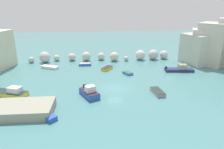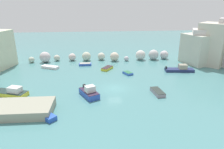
{
  "view_description": "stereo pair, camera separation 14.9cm",
  "coord_description": "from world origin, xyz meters",
  "px_view_note": "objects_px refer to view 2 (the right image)",
  "views": [
    {
      "loc": [
        -4.0,
        -34.05,
        14.64
      ],
      "look_at": [
        0.0,
        4.78,
        1.0
      ],
      "focal_mm": 32.69,
      "sensor_mm": 36.0,
      "label": 1
    },
    {
      "loc": [
        -3.85,
        -34.07,
        14.64
      ],
      "look_at": [
        0.0,
        4.78,
        1.0
      ],
      "focal_mm": 32.69,
      "sensor_mm": 36.0,
      "label": 2
    }
  ],
  "objects_px": {
    "moored_boat_4": "(50,67)",
    "moored_boat_7": "(158,92)",
    "moored_boat_3": "(180,69)",
    "moored_boat_8": "(128,73)",
    "moored_boat_6": "(12,92)",
    "moored_boat_1": "(89,93)",
    "moored_boat_5": "(46,115)",
    "moored_boat_0": "(85,64)",
    "stone_dock": "(20,109)",
    "moored_boat_2": "(107,68)"
  },
  "relations": [
    {
      "from": "moored_boat_1",
      "to": "moored_boat_6",
      "type": "relative_size",
      "value": 0.77
    },
    {
      "from": "moored_boat_6",
      "to": "moored_boat_4",
      "type": "bearing_deg",
      "value": 96.73
    },
    {
      "from": "stone_dock",
      "to": "moored_boat_3",
      "type": "relative_size",
      "value": 1.36
    },
    {
      "from": "moored_boat_0",
      "to": "moored_boat_8",
      "type": "xyz_separation_m",
      "value": [
        9.47,
        -7.74,
        -0.03
      ]
    },
    {
      "from": "moored_boat_4",
      "to": "moored_boat_6",
      "type": "height_order",
      "value": "moored_boat_6"
    },
    {
      "from": "stone_dock",
      "to": "moored_boat_3",
      "type": "bearing_deg",
      "value": 27.84
    },
    {
      "from": "moored_boat_1",
      "to": "moored_boat_7",
      "type": "relative_size",
      "value": 1.29
    },
    {
      "from": "moored_boat_4",
      "to": "moored_boat_5",
      "type": "relative_size",
      "value": 1.31
    },
    {
      "from": "moored_boat_3",
      "to": "moored_boat_4",
      "type": "distance_m",
      "value": 30.41
    },
    {
      "from": "moored_boat_6",
      "to": "moored_boat_3",
      "type": "bearing_deg",
      "value": 36.06
    },
    {
      "from": "moored_boat_4",
      "to": "moored_boat_6",
      "type": "xyz_separation_m",
      "value": [
        -3.5,
        -15.02,
        0.27
      ]
    },
    {
      "from": "moored_boat_3",
      "to": "moored_boat_7",
      "type": "relative_size",
      "value": 1.82
    },
    {
      "from": "moored_boat_5",
      "to": "moored_boat_6",
      "type": "relative_size",
      "value": 0.56
    },
    {
      "from": "moored_boat_1",
      "to": "moored_boat_2",
      "type": "relative_size",
      "value": 1.31
    },
    {
      "from": "moored_boat_3",
      "to": "moored_boat_8",
      "type": "xyz_separation_m",
      "value": [
        -12.18,
        -0.82,
        -0.27
      ]
    },
    {
      "from": "moored_boat_0",
      "to": "moored_boat_7",
      "type": "height_order",
      "value": "moored_boat_7"
    },
    {
      "from": "moored_boat_0",
      "to": "moored_boat_5",
      "type": "distance_m",
      "value": 24.85
    },
    {
      "from": "moored_boat_1",
      "to": "moored_boat_3",
      "type": "distance_m",
      "value": 23.42
    },
    {
      "from": "moored_boat_2",
      "to": "moored_boat_4",
      "type": "xyz_separation_m",
      "value": [
        -13.51,
        2.34,
        -0.01
      ]
    },
    {
      "from": "moored_boat_3",
      "to": "moored_boat_6",
      "type": "xyz_separation_m",
      "value": [
        -33.44,
        -9.74,
        0.05
      ]
    },
    {
      "from": "moored_boat_6",
      "to": "moored_boat_1",
      "type": "bearing_deg",
      "value": 12.85
    },
    {
      "from": "moored_boat_4",
      "to": "moored_boat_7",
      "type": "xyz_separation_m",
      "value": [
        21.08,
        -16.73,
        0.03
      ]
    },
    {
      "from": "stone_dock",
      "to": "moored_boat_6",
      "type": "height_order",
      "value": "moored_boat_6"
    },
    {
      "from": "moored_boat_3",
      "to": "moored_boat_8",
      "type": "height_order",
      "value": "moored_boat_3"
    },
    {
      "from": "moored_boat_0",
      "to": "moored_boat_3",
      "type": "height_order",
      "value": "moored_boat_3"
    },
    {
      "from": "moored_boat_4",
      "to": "stone_dock",
      "type": "bearing_deg",
      "value": 115.91
    },
    {
      "from": "moored_boat_4",
      "to": "moored_boat_1",
      "type": "bearing_deg",
      "value": 145.92
    },
    {
      "from": "moored_boat_5",
      "to": "moored_boat_8",
      "type": "distance_m",
      "value": 21.87
    },
    {
      "from": "moored_boat_0",
      "to": "moored_boat_1",
      "type": "bearing_deg",
      "value": 93.59
    },
    {
      "from": "moored_boat_7",
      "to": "moored_boat_5",
      "type": "bearing_deg",
      "value": -76.63
    },
    {
      "from": "moored_boat_4",
      "to": "moored_boat_7",
      "type": "relative_size",
      "value": 1.23
    },
    {
      "from": "moored_boat_4",
      "to": "moored_boat_8",
      "type": "bearing_deg",
      "value": -172.69
    },
    {
      "from": "stone_dock",
      "to": "moored_boat_1",
      "type": "bearing_deg",
      "value": 25.5
    },
    {
      "from": "moored_boat_1",
      "to": "moored_boat_2",
      "type": "distance_m",
      "value": 14.84
    },
    {
      "from": "moored_boat_1",
      "to": "moored_boat_7",
      "type": "height_order",
      "value": "moored_boat_1"
    },
    {
      "from": "moored_boat_2",
      "to": "moored_boat_4",
      "type": "height_order",
      "value": "moored_boat_2"
    },
    {
      "from": "moored_boat_3",
      "to": "moored_boat_5",
      "type": "distance_m",
      "value": 31.63
    },
    {
      "from": "moored_boat_6",
      "to": "moored_boat_7",
      "type": "distance_m",
      "value": 24.64
    },
    {
      "from": "moored_boat_1",
      "to": "moored_boat_4",
      "type": "height_order",
      "value": "moored_boat_1"
    },
    {
      "from": "moored_boat_8",
      "to": "stone_dock",
      "type": "bearing_deg",
      "value": -74.59
    },
    {
      "from": "moored_boat_6",
      "to": "moored_boat_7",
      "type": "xyz_separation_m",
      "value": [
        24.58,
        -1.71,
        -0.24
      ]
    },
    {
      "from": "moored_boat_7",
      "to": "moored_boat_8",
      "type": "xyz_separation_m",
      "value": [
        -3.31,
        10.62,
        -0.07
      ]
    },
    {
      "from": "moored_boat_5",
      "to": "moored_boat_3",
      "type": "bearing_deg",
      "value": -101.45
    },
    {
      "from": "stone_dock",
      "to": "moored_boat_4",
      "type": "distance_m",
      "value": 21.18
    },
    {
      "from": "moored_boat_1",
      "to": "moored_boat_8",
      "type": "distance_m",
      "value": 13.41
    },
    {
      "from": "moored_boat_3",
      "to": "moored_boat_4",
      "type": "height_order",
      "value": "moored_boat_3"
    },
    {
      "from": "moored_boat_5",
      "to": "moored_boat_7",
      "type": "distance_m",
      "value": 18.5
    },
    {
      "from": "moored_boat_1",
      "to": "moored_boat_6",
      "type": "height_order",
      "value": "moored_boat_1"
    },
    {
      "from": "moored_boat_1",
      "to": "moored_boat_5",
      "type": "relative_size",
      "value": 1.38
    },
    {
      "from": "moored_boat_7",
      "to": "moored_boat_1",
      "type": "bearing_deg",
      "value": -96.26
    }
  ]
}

